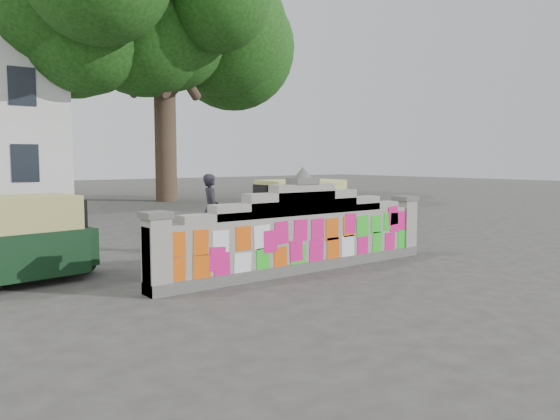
{
  "coord_description": "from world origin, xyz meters",
  "views": [
    {
      "loc": [
        -6.71,
        -7.9,
        2.14
      ],
      "look_at": [
        0.23,
        1.0,
        1.1
      ],
      "focal_mm": 35.0,
      "sensor_mm": 36.0,
      "label": 1
    }
  ],
  "objects_px": {
    "cyclist_rider": "(211,219)",
    "rickshaw_right": "(298,208)",
    "rickshaw_left": "(13,239)",
    "pedestrian": "(293,218)",
    "cyclist_bike": "(211,233)"
  },
  "relations": [
    {
      "from": "cyclist_rider",
      "to": "rickshaw_right",
      "type": "distance_m",
      "value": 3.37
    },
    {
      "from": "cyclist_rider",
      "to": "rickshaw_left",
      "type": "relative_size",
      "value": 0.56
    },
    {
      "from": "cyclist_rider",
      "to": "rickshaw_right",
      "type": "relative_size",
      "value": 0.54
    },
    {
      "from": "pedestrian",
      "to": "rickshaw_left",
      "type": "xyz_separation_m",
      "value": [
        -6.07,
        0.16,
        0.02
      ]
    },
    {
      "from": "pedestrian",
      "to": "rickshaw_right",
      "type": "distance_m",
      "value": 2.19
    },
    {
      "from": "rickshaw_left",
      "to": "rickshaw_right",
      "type": "height_order",
      "value": "rickshaw_right"
    },
    {
      "from": "cyclist_bike",
      "to": "rickshaw_left",
      "type": "distance_m",
      "value": 4.35
    },
    {
      "from": "rickshaw_right",
      "to": "cyclist_bike",
      "type": "bearing_deg",
      "value": 19.18
    },
    {
      "from": "cyclist_rider",
      "to": "pedestrian",
      "type": "relative_size",
      "value": 1.03
    },
    {
      "from": "cyclist_rider",
      "to": "pedestrian",
      "type": "height_order",
      "value": "cyclist_rider"
    },
    {
      "from": "rickshaw_left",
      "to": "rickshaw_right",
      "type": "distance_m",
      "value": 7.7
    },
    {
      "from": "cyclist_bike",
      "to": "pedestrian",
      "type": "distance_m",
      "value": 1.96
    },
    {
      "from": "rickshaw_left",
      "to": "rickshaw_right",
      "type": "xyz_separation_m",
      "value": [
        7.56,
        1.43,
        0.04
      ]
    },
    {
      "from": "cyclist_bike",
      "to": "cyclist_rider",
      "type": "height_order",
      "value": "cyclist_rider"
    },
    {
      "from": "rickshaw_right",
      "to": "rickshaw_left",
      "type": "bearing_deg",
      "value": 15.9
    }
  ]
}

